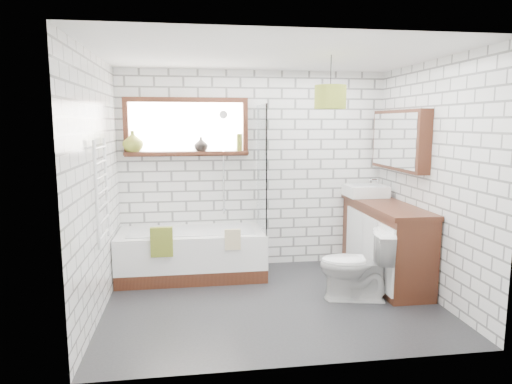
{
  "coord_description": "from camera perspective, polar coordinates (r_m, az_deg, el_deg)",
  "views": [
    {
      "loc": [
        -0.82,
        -4.48,
        1.85
      ],
      "look_at": [
        -0.13,
        0.25,
        1.12
      ],
      "focal_mm": 32.0,
      "sensor_mm": 36.0,
      "label": 1
    }
  ],
  "objects": [
    {
      "name": "floor",
      "position": [
        4.92,
        2.0,
        -13.55
      ],
      "size": [
        3.4,
        2.6,
        0.01
      ],
      "primitive_type": "cube",
      "color": "black",
      "rests_on": "ground"
    },
    {
      "name": "ceiling",
      "position": [
        4.6,
        2.17,
        16.81
      ],
      "size": [
        3.4,
        2.6,
        0.01
      ],
      "primitive_type": "cube",
      "color": "white",
      "rests_on": "ground"
    },
    {
      "name": "wall_back",
      "position": [
        5.87,
        -0.21,
        2.77
      ],
      "size": [
        3.4,
        0.01,
        2.5
      ],
      "primitive_type": "cube",
      "color": "white",
      "rests_on": "ground"
    },
    {
      "name": "wall_front",
      "position": [
        3.33,
        6.1,
        -1.82
      ],
      "size": [
        3.4,
        0.01,
        2.5
      ],
      "primitive_type": "cube",
      "color": "white",
      "rests_on": "ground"
    },
    {
      "name": "wall_left",
      "position": [
        4.6,
        -19.29,
        0.65
      ],
      "size": [
        0.01,
        2.6,
        2.5
      ],
      "primitive_type": "cube",
      "color": "white",
      "rests_on": "ground"
    },
    {
      "name": "wall_right",
      "position": [
        5.17,
        21.0,
        1.4
      ],
      "size": [
        0.01,
        2.6,
        2.5
      ],
      "primitive_type": "cube",
      "color": "white",
      "rests_on": "ground"
    },
    {
      "name": "window",
      "position": [
        5.74,
        -8.67,
        8.04
      ],
      "size": [
        1.52,
        0.16,
        0.68
      ],
      "primitive_type": "cube",
      "color": "#35180E",
      "rests_on": "wall_back"
    },
    {
      "name": "towel_radiator",
      "position": [
        4.6,
        -18.71,
        0.05
      ],
      "size": [
        0.06,
        0.52,
        1.0
      ],
      "primitive_type": "cube",
      "color": "white",
      "rests_on": "wall_left"
    },
    {
      "name": "mirror_cabinet",
      "position": [
        5.64,
        17.48,
        6.21
      ],
      "size": [
        0.16,
        1.2,
        0.7
      ],
      "primitive_type": "cube",
      "color": "#35180E",
      "rests_on": "wall_right"
    },
    {
      "name": "shower_riser",
      "position": [
        5.77,
        -4.09,
        3.65
      ],
      "size": [
        0.02,
        0.02,
        1.3
      ],
      "primitive_type": "cylinder",
      "color": "silver",
      "rests_on": "wall_back"
    },
    {
      "name": "bathtub",
      "position": [
        5.62,
        -8.01,
        -7.66
      ],
      "size": [
        1.74,
        0.77,
        0.56
      ],
      "primitive_type": "cube",
      "color": "white",
      "rests_on": "floor"
    },
    {
      "name": "shower_screen",
      "position": [
        5.49,
        0.7,
        3.03
      ],
      "size": [
        0.02,
        0.72,
        1.5
      ],
      "primitive_type": "cube",
      "color": "white",
      "rests_on": "bathtub"
    },
    {
      "name": "towel_green",
      "position": [
        5.19,
        -11.71,
        -6.14
      ],
      "size": [
        0.24,
        0.07,
        0.33
      ],
      "primitive_type": "cube",
      "color": "olive",
      "rests_on": "bathtub"
    },
    {
      "name": "towel_beige",
      "position": [
        5.2,
        -2.94,
        -5.94
      ],
      "size": [
        0.18,
        0.05,
        0.24
      ],
      "primitive_type": "cube",
      "color": "tan",
      "rests_on": "bathtub"
    },
    {
      "name": "vanity",
      "position": [
        5.62,
        15.79,
        -5.98
      ],
      "size": [
        0.52,
        1.62,
        0.93
      ],
      "primitive_type": "cube",
      "color": "#35180E",
      "rests_on": "floor"
    },
    {
      "name": "basin",
      "position": [
        5.95,
        13.52,
        0.15
      ],
      "size": [
        0.49,
        0.43,
        0.14
      ],
      "primitive_type": "cube",
      "color": "white",
      "rests_on": "vanity"
    },
    {
      "name": "tap",
      "position": [
        6.0,
        14.96,
        0.82
      ],
      "size": [
        0.04,
        0.04,
        0.18
      ],
      "primitive_type": "cylinder",
      "rotation": [
        0.0,
        0.0,
        0.21
      ],
      "color": "silver",
      "rests_on": "vanity"
    },
    {
      "name": "toilet",
      "position": [
        4.95,
        12.33,
        -8.89
      ],
      "size": [
        0.57,
        0.81,
        0.75
      ],
      "primitive_type": "imported",
      "rotation": [
        0.0,
        0.0,
        -1.79
      ],
      "color": "white",
      "rests_on": "floor"
    },
    {
      "name": "vase_olive",
      "position": [
        5.75,
        -15.14,
        5.92
      ],
      "size": [
        0.31,
        0.31,
        0.25
      ],
      "primitive_type": "imported",
      "rotation": [
        0.0,
        0.0,
        0.35
      ],
      "color": "olive",
      "rests_on": "window"
    },
    {
      "name": "vase_dark",
      "position": [
        5.72,
        -6.89,
        5.76
      ],
      "size": [
        0.18,
        0.18,
        0.18
      ],
      "primitive_type": "imported",
      "rotation": [
        0.0,
        0.0,
        -0.09
      ],
      "color": "black",
      "rests_on": "window"
    },
    {
      "name": "bottle",
      "position": [
        5.75,
        -2.09,
        6.01
      ],
      "size": [
        0.08,
        0.08,
        0.21
      ],
      "primitive_type": "cylinder",
      "rotation": [
        0.0,
        0.0,
        -0.13
      ],
      "color": "olive",
      "rests_on": "window"
    },
    {
      "name": "pendant",
      "position": [
        4.61,
        9.27,
        11.63
      ],
      "size": [
        0.31,
        0.31,
        0.23
      ],
      "primitive_type": "cylinder",
      "color": "olive",
      "rests_on": "ceiling"
    }
  ]
}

